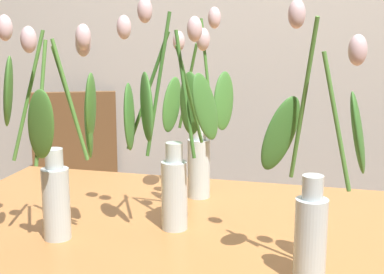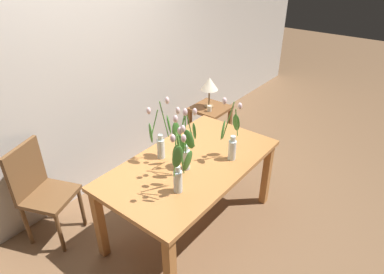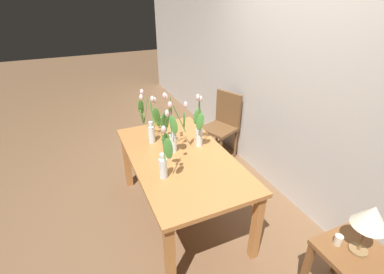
{
  "view_description": "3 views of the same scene",
  "coord_description": "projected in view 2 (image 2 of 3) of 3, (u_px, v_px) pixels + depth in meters",
  "views": [
    {
      "loc": [
        0.29,
        -1.41,
        1.29
      ],
      "look_at": [
        -0.08,
        0.05,
        0.97
      ],
      "focal_mm": 54.35,
      "sensor_mm": 36.0,
      "label": 1
    },
    {
      "loc": [
        -1.86,
        -1.46,
        2.36
      ],
      "look_at": [
        0.04,
        0.02,
        0.96
      ],
      "focal_mm": 30.99,
      "sensor_mm": 36.0,
      "label": 2
    },
    {
      "loc": [
        2.06,
        -0.8,
        2.13
      ],
      "look_at": [
        0.1,
        0.08,
        0.98
      ],
      "focal_mm": 25.64,
      "sensor_mm": 36.0,
      "label": 3
    }
  ],
  "objects": [
    {
      "name": "side_table",
      "position": [
        210.0,
        115.0,
        4.34
      ],
      "size": [
        0.44,
        0.44,
        0.55
      ],
      "color": "brown",
      "rests_on": "ground"
    },
    {
      "name": "tulip_vase_3",
      "position": [
        160.0,
        140.0,
        2.83
      ],
      "size": [
        0.24,
        0.15,
        0.57
      ],
      "color": "silver",
      "rests_on": "dining_table"
    },
    {
      "name": "dining_chair",
      "position": [
        40.0,
        188.0,
        2.89
      ],
      "size": [
        0.52,
        0.52,
        0.93
      ],
      "color": "brown",
      "rests_on": "ground"
    },
    {
      "name": "dining_table",
      "position": [
        191.0,
        170.0,
        2.91
      ],
      "size": [
        1.6,
        0.9,
        0.74
      ],
      "color": "#B7753D",
      "rests_on": "ground"
    },
    {
      "name": "table_lamp",
      "position": [
        209.0,
        85.0,
        4.13
      ],
      "size": [
        0.22,
        0.22,
        0.4
      ],
      "color": "olive",
      "rests_on": "side_table"
    },
    {
      "name": "tulip_vase_0",
      "position": [
        232.0,
        141.0,
        2.82
      ],
      "size": [
        0.24,
        0.12,
        0.58
      ],
      "color": "silver",
      "rests_on": "dining_table"
    },
    {
      "name": "room_wall_rear",
      "position": [
        89.0,
        65.0,
        3.23
      ],
      "size": [
        9.0,
        0.1,
        2.7
      ],
      "primitive_type": "cube",
      "color": "beige",
      "rests_on": "ground"
    },
    {
      "name": "tulip_vase_2",
      "position": [
        179.0,
        166.0,
        2.41
      ],
      "size": [
        0.22,
        0.22,
        0.55
      ],
      "color": "silver",
      "rests_on": "dining_table"
    },
    {
      "name": "ground_plane",
      "position": [
        191.0,
        224.0,
        3.23
      ],
      "size": [
        18.0,
        18.0,
        0.0
      ],
      "primitive_type": "plane",
      "color": "brown"
    },
    {
      "name": "pillar_candle",
      "position": [
        209.0,
        108.0,
        4.15
      ],
      "size": [
        0.06,
        0.06,
        0.07
      ],
      "primitive_type": "cylinder",
      "color": "beige",
      "rests_on": "side_table"
    },
    {
      "name": "tulip_vase_1",
      "position": [
        185.0,
        145.0,
        2.65
      ],
      "size": [
        0.27,
        0.26,
        0.59
      ],
      "color": "silver",
      "rests_on": "dining_table"
    }
  ]
}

